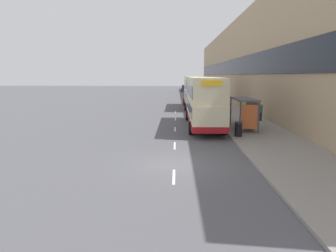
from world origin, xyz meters
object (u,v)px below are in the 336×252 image
Objects in this scene: double_decker_bus_ahead at (194,91)px; car_0 at (185,88)px; double_decker_bus_near at (204,101)px; litter_bin at (238,129)px; pedestrian_at_shelter at (253,116)px; pedestrian_1 at (261,112)px; bus_shelter at (247,108)px.

car_0 is at bearing 90.26° from double_decker_bus_ahead.
double_decker_bus_ahead is (0.09, 15.48, -0.00)m from double_decker_bus_near.
double_decker_bus_ahead reaches higher than litter_bin.
pedestrian_at_shelter is (4.10, -15.71, -1.26)m from double_decker_bus_ahead.
double_decker_bus_near is 5.41m from litter_bin.
car_0 is 4.15× the size of litter_bin.
car_0 is (-0.19, 42.40, -1.43)m from double_decker_bus_ahead.
car_0 is at bearing 96.05° from pedestrian_1.
pedestrian_1 is (1.54, 3.08, -0.02)m from pedestrian_at_shelter.
bus_shelter reaches higher than pedestrian_1.
car_0 is at bearing 91.99° from litter_bin.
pedestrian_1 is at bearing -65.95° from double_decker_bus_ahead.
pedestrian_1 is 1.62× the size of litter_bin.
double_decker_bus_ahead reaches higher than pedestrian_at_shelter.
pedestrian_1 is (5.73, 2.85, -1.28)m from double_decker_bus_near.
car_0 is at bearing 90.10° from double_decker_bus_near.
litter_bin is (-1.22, -2.87, -1.21)m from bus_shelter.
double_decker_bus_near is (-3.30, 1.87, 0.41)m from bus_shelter.
double_decker_bus_near is at bearing 113.68° from litter_bin.
double_decker_bus_near is 1.03× the size of double_decker_bus_ahead.
pedestrian_1 is at bearing 26.45° from double_decker_bus_near.
double_decker_bus_near is 57.91m from car_0.
bus_shelter is 0.96× the size of car_0.
bus_shelter is at bearing -118.62° from pedestrian_at_shelter.
double_decker_bus_ahead is 13.90m from pedestrian_1.
double_decker_bus_ahead is 10.38× the size of litter_bin.
pedestrian_at_shelter is at bearing -75.36° from double_decker_bus_ahead.
pedestrian_1 is 8.42m from litter_bin.
litter_bin is (-2.12, -4.50, -0.36)m from pedestrian_at_shelter.
pedestrian_1 is (5.83, -55.04, 0.15)m from car_0.
double_decker_bus_near and double_decker_bus_ahead have the same top height.
litter_bin is at bearing -88.01° from car_0.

